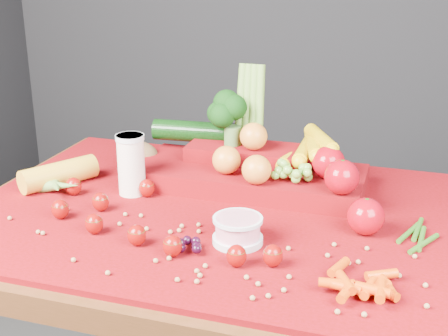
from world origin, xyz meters
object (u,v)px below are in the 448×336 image
(table, at_px, (221,255))
(milk_glass, at_px, (131,162))
(yogurt_bowl, at_px, (238,229))
(produce_mound, at_px, (259,163))

(table, distance_m, milk_glass, 0.29)
(milk_glass, relative_size, yogurt_bowl, 1.43)
(produce_mound, bearing_deg, milk_glass, -153.44)
(table, bearing_deg, produce_mound, 75.73)
(milk_glass, bearing_deg, yogurt_bowl, -28.69)
(milk_glass, xyz_separation_m, yogurt_bowl, (0.30, -0.16, -0.05))
(table, distance_m, produce_mound, 0.23)
(table, xyz_separation_m, milk_glass, (-0.22, 0.03, 0.18))
(table, height_order, milk_glass, milk_glass)
(milk_glass, relative_size, produce_mound, 0.23)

